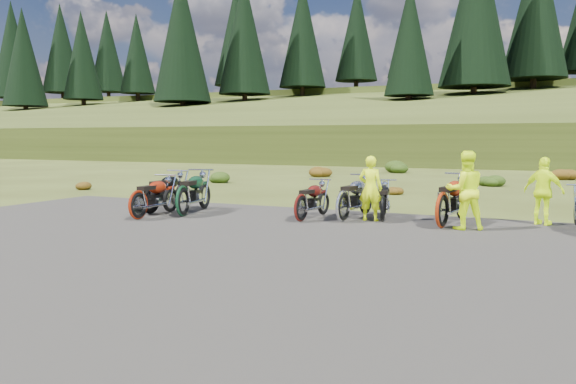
% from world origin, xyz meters
% --- Properties ---
extents(ground, '(300.00, 300.00, 0.00)m').
position_xyz_m(ground, '(0.00, 0.00, 0.00)').
color(ground, '#373E14').
rests_on(ground, ground).
extents(gravel_pad, '(20.00, 12.00, 0.04)m').
position_xyz_m(gravel_pad, '(0.00, -2.00, 0.00)').
color(gravel_pad, black).
rests_on(gravel_pad, ground).
extents(hill_slope, '(300.00, 45.97, 9.37)m').
position_xyz_m(hill_slope, '(0.00, 50.00, 0.00)').
color(hill_slope, '#313C14').
rests_on(hill_slope, ground).
extents(hill_plateau, '(300.00, 90.00, 9.17)m').
position_xyz_m(hill_plateau, '(0.00, 110.00, 0.00)').
color(hill_plateau, '#313C14').
rests_on(hill_plateau, ground).
extents(conifer_5, '(6.16, 6.16, 16.00)m').
position_xyz_m(conifer_5, '(-105.00, 78.00, 18.16)').
color(conifer_5, black).
rests_on(conifer_5, ground).
extents(conifer_8, '(7.92, 7.92, 20.00)m').
position_xyz_m(conifer_8, '(-87.00, 65.00, 18.57)').
color(conifer_8, black).
rests_on(conifer_8, ground).
extents(conifer_9, '(7.48, 7.48, 19.00)m').
position_xyz_m(conifer_9, '(-81.00, 71.00, 19.26)').
color(conifer_9, black).
rests_on(conifer_9, ground).
extents(conifer_10, '(7.04, 7.04, 18.00)m').
position_xyz_m(conifer_10, '(-75.00, 77.00, 19.16)').
color(conifer_10, black).
rests_on(conifer_10, ground).
extents(conifer_11, '(6.60, 6.60, 17.00)m').
position_xyz_m(conifer_11, '(-69.00, 52.00, 14.47)').
color(conifer_11, black).
rests_on(conifer_11, ground).
extents(conifer_12, '(6.16, 6.16, 16.00)m').
position_xyz_m(conifer_12, '(-63.00, 58.00, 15.17)').
color(conifer_12, black).
rests_on(conifer_12, ground).
extents(conifer_13, '(5.72, 5.72, 15.00)m').
position_xyz_m(conifer_13, '(-57.00, 64.00, 15.86)').
color(conifer_13, black).
rests_on(conifer_13, ground).
extents(conifer_14, '(5.28, 5.28, 14.00)m').
position_xyz_m(conifer_14, '(-51.00, 70.00, 16.55)').
color(conifer_14, black).
rests_on(conifer_14, ground).
extents(conifer_15, '(7.92, 7.92, 20.00)m').
position_xyz_m(conifer_15, '(-45.00, 76.00, 20.16)').
color(conifer_15, black).
rests_on(conifer_15, ground).
extents(conifer_16, '(7.48, 7.48, 19.00)m').
position_xyz_m(conifer_16, '(-39.00, 51.00, 15.28)').
color(conifer_16, black).
rests_on(conifer_16, ground).
extents(conifer_17, '(7.04, 7.04, 18.00)m').
position_xyz_m(conifer_17, '(-33.00, 57.00, 15.97)').
color(conifer_17, black).
rests_on(conifer_17, ground).
extents(conifer_18, '(6.60, 6.60, 17.00)m').
position_xyz_m(conifer_18, '(-27.00, 63.00, 16.66)').
color(conifer_18, black).
rests_on(conifer_18, ground).
extents(conifer_19, '(6.16, 6.16, 16.00)m').
position_xyz_m(conifer_19, '(-21.00, 69.00, 17.36)').
color(conifer_19, black).
rests_on(conifer_19, ground).
extents(conifer_20, '(5.72, 5.72, 15.00)m').
position_xyz_m(conifer_20, '(-15.00, 75.00, 17.65)').
color(conifer_20, black).
rests_on(conifer_20, ground).
extents(conifer_21, '(5.28, 5.28, 14.00)m').
position_xyz_m(conifer_21, '(-9.00, 50.00, 12.56)').
color(conifer_21, black).
rests_on(conifer_21, ground).
extents(conifer_22, '(7.92, 7.92, 20.00)m').
position_xyz_m(conifer_22, '(-3.00, 56.00, 16.77)').
color(conifer_22, black).
rests_on(conifer_22, ground).
extents(conifer_23, '(7.48, 7.48, 19.00)m').
position_xyz_m(conifer_23, '(3.00, 62.00, 17.47)').
color(conifer_23, black).
rests_on(conifer_23, ground).
extents(shrub_0, '(0.77, 0.77, 0.45)m').
position_xyz_m(shrub_0, '(-12.00, 6.00, 0.23)').
color(shrub_0, '#5E270B').
rests_on(shrub_0, ground).
extents(shrub_1, '(1.03, 1.03, 0.61)m').
position_xyz_m(shrub_1, '(-9.10, 11.30, 0.31)').
color(shrub_1, '#1A320C').
rests_on(shrub_1, ground).
extents(shrub_2, '(1.30, 1.30, 0.77)m').
position_xyz_m(shrub_2, '(-6.20, 16.60, 0.38)').
color(shrub_2, '#5E270B').
rests_on(shrub_2, ground).
extents(shrub_3, '(1.56, 1.56, 0.92)m').
position_xyz_m(shrub_3, '(-3.30, 21.90, 0.46)').
color(shrub_3, '#1A320C').
rests_on(shrub_3, ground).
extents(shrub_4, '(0.77, 0.77, 0.45)m').
position_xyz_m(shrub_4, '(-0.40, 9.20, 0.23)').
color(shrub_4, '#5E270B').
rests_on(shrub_4, ground).
extents(shrub_5, '(1.03, 1.03, 0.61)m').
position_xyz_m(shrub_5, '(2.50, 14.50, 0.31)').
color(shrub_5, '#1A320C').
rests_on(shrub_5, ground).
extents(shrub_6, '(1.30, 1.30, 0.77)m').
position_xyz_m(shrub_6, '(5.40, 19.80, 0.38)').
color(shrub_6, '#5E270B').
rests_on(shrub_6, ground).
extents(motorcycle_0, '(0.74, 2.19, 1.15)m').
position_xyz_m(motorcycle_0, '(-4.92, 1.10, 0.00)').
color(motorcycle_0, black).
rests_on(motorcycle_0, ground).
extents(motorcycle_1, '(0.75, 2.09, 1.08)m').
position_xyz_m(motorcycle_1, '(-4.54, 0.13, 0.00)').
color(motorcycle_1, maroon).
rests_on(motorcycle_1, ground).
extents(motorcycle_2, '(1.20, 2.38, 1.19)m').
position_xyz_m(motorcycle_2, '(-3.86, 1.05, 0.00)').
color(motorcycle_2, '#0E331B').
rests_on(motorcycle_2, ground).
extents(motorcycle_3, '(0.92, 2.20, 1.12)m').
position_xyz_m(motorcycle_3, '(0.21, 1.90, 0.00)').
color(motorcycle_3, '#B4B5B9').
rests_on(motorcycle_3, ground).
extents(motorcycle_4, '(0.77, 1.95, 1.00)m').
position_xyz_m(motorcycle_4, '(-0.73, 1.50, 0.00)').
color(motorcycle_4, '#4E110D').
rests_on(motorcycle_4, ground).
extents(motorcycle_5, '(1.03, 1.97, 0.98)m').
position_xyz_m(motorcycle_5, '(1.08, 2.29, 0.00)').
color(motorcycle_5, black).
rests_on(motorcycle_5, ground).
extents(motorcycle_6, '(1.11, 2.40, 1.21)m').
position_xyz_m(motorcycle_6, '(2.55, 1.92, 0.00)').
color(motorcycle_6, maroon).
rests_on(motorcycle_6, ground).
extents(person_middle, '(0.59, 0.39, 1.60)m').
position_xyz_m(person_middle, '(0.75, 2.36, 0.80)').
color(person_middle, '#DEFF0D').
rests_on(person_middle, ground).
extents(person_right_a, '(1.04, 0.94, 1.75)m').
position_xyz_m(person_right_a, '(3.03, 1.96, 0.87)').
color(person_right_a, '#DEFF0D').
rests_on(person_right_a, ground).
extents(person_right_b, '(1.01, 0.73, 1.59)m').
position_xyz_m(person_right_b, '(4.61, 3.40, 0.79)').
color(person_right_b, '#DEFF0D').
rests_on(person_right_b, ground).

